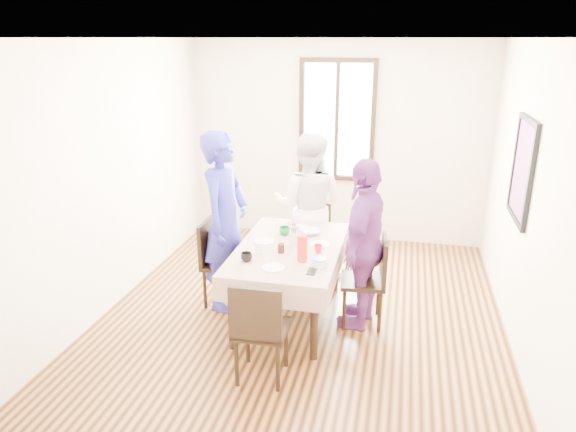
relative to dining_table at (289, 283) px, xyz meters
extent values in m
plane|color=black|center=(0.12, 0.12, -0.38)|extent=(4.50, 4.50, 0.00)
plane|color=beige|center=(0.12, 2.37, 0.98)|extent=(4.00, 0.00, 4.00)
plane|color=beige|center=(2.12, 0.12, 0.98)|extent=(0.00, 4.50, 4.50)
cube|color=black|center=(0.12, 2.35, 1.27)|extent=(1.02, 0.06, 1.62)
cube|color=white|center=(0.12, 2.36, 1.27)|extent=(0.90, 0.02, 1.50)
cube|color=red|center=(2.10, 0.42, 1.18)|extent=(0.04, 0.76, 0.96)
cube|color=black|center=(0.00, 0.00, 0.00)|extent=(0.87, 1.48, 0.75)
cube|color=#4F1009|center=(0.00, 0.00, 0.38)|extent=(0.99, 1.60, 0.01)
cube|color=black|center=(-0.73, 0.14, 0.08)|extent=(0.43, 0.43, 0.91)
cube|color=black|center=(0.73, 0.05, 0.08)|extent=(0.46, 0.46, 0.91)
cube|color=black|center=(0.00, 1.02, 0.08)|extent=(0.48, 0.48, 0.91)
cube|color=black|center=(0.00, -1.02, 0.08)|extent=(0.43, 0.43, 0.91)
imported|color=#2B2894|center=(-0.71, 0.14, 0.55)|extent=(0.52, 0.72, 1.85)
imported|color=white|center=(0.00, 1.00, 0.48)|extent=(0.85, 0.67, 1.72)
imported|color=#6D2F7A|center=(0.71, 0.05, 0.46)|extent=(0.59, 1.04, 1.68)
imported|color=black|center=(-0.31, -0.42, 0.43)|extent=(0.13, 0.13, 0.08)
imported|color=red|center=(0.30, -0.07, 0.43)|extent=(0.10, 0.10, 0.08)
imported|color=#0C7226|center=(-0.12, 0.31, 0.43)|extent=(0.14, 0.14, 0.09)
imported|color=white|center=(0.14, 0.39, 0.41)|extent=(0.26, 0.26, 0.05)
cube|color=red|center=(0.19, -0.29, 0.51)|extent=(0.08, 0.08, 0.25)
cylinder|color=white|center=(0.36, -0.39, 0.42)|extent=(0.13, 0.13, 0.07)
cylinder|color=black|center=(-0.04, -0.15, 0.43)|extent=(0.06, 0.06, 0.09)
cylinder|color=silver|center=(-0.24, -0.21, 0.44)|extent=(0.07, 0.07, 0.10)
cube|color=black|center=(0.32, -0.51, 0.39)|extent=(0.07, 0.15, 0.01)
cylinder|color=silver|center=(0.04, 0.02, 0.46)|extent=(0.07, 0.07, 0.14)
cylinder|color=white|center=(-0.27, 0.07, 0.39)|extent=(0.20, 0.20, 0.01)
cylinder|color=white|center=(0.28, 0.11, 0.39)|extent=(0.20, 0.20, 0.01)
cylinder|color=white|center=(0.00, 0.55, 0.39)|extent=(0.20, 0.20, 0.01)
cylinder|color=white|center=(-0.03, -0.51, 0.39)|extent=(0.20, 0.20, 0.01)
cylinder|color=blue|center=(0.36, -0.39, 0.46)|extent=(0.12, 0.12, 0.01)
camera|label=1|loc=(1.03, -4.57, 2.32)|focal=32.33mm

